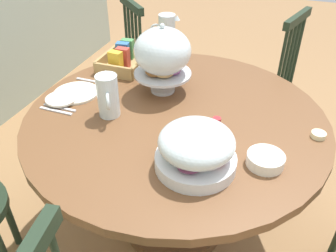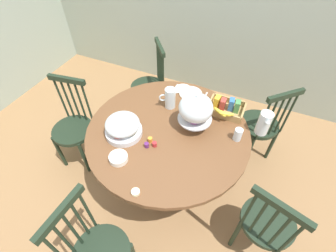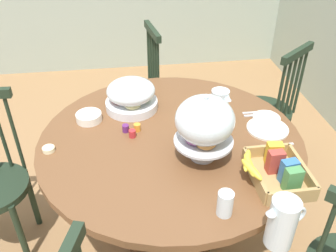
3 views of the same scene
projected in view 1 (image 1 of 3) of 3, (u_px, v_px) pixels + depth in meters
The scene contains 20 objects.
ground_plane at pixel (204, 240), 1.93m from camera, with size 10.00×10.00×0.00m, color #997047.
dining_table at pixel (175, 146), 1.71m from camera, with size 1.36×1.36×0.74m.
windsor_chair_by_cabinet at pixel (263, 87), 2.39m from camera, with size 0.42×0.42×0.97m.
windsor_chair_facing_door at pixel (117, 78), 2.50m from camera, with size 0.47×0.47×0.97m.
pastry_stand_with_dome at pixel (163, 54), 1.66m from camera, with size 0.28×0.28×0.34m.
fruit_platter_covered at pixel (196, 149), 1.26m from camera, with size 0.30×0.30×0.18m.
orange_juice_pitcher at pixel (108, 98), 1.55m from camera, with size 0.17×0.11×0.19m.
milk_pitcher at pixel (167, 33), 2.17m from camera, with size 0.10×0.18×0.21m.
cereal_basket at pixel (127, 59), 1.98m from camera, with size 0.32×0.30×0.12m.
china_plate_large at pixel (76, 93), 1.75m from camera, with size 0.22×0.22×0.01m, color white.
china_plate_small at pixel (61, 99), 1.68m from camera, with size 0.15×0.15×0.01m, color white.
cereal_bowl at pixel (265, 160), 1.31m from camera, with size 0.14×0.14×0.04m, color white.
drinking_glass at pixel (183, 53), 2.03m from camera, with size 0.06×0.06×0.11m, color silver.
butter_dish at pixel (318, 135), 1.45m from camera, with size 0.06×0.06×0.02m, color beige.
jam_jar_strawberry at pixel (217, 122), 1.51m from camera, with size 0.04×0.04×0.04m, color #B7282D.
jam_jar_apricot at pixel (207, 127), 1.48m from camera, with size 0.04×0.04×0.04m, color orange.
jam_jar_grape at pixel (221, 130), 1.47m from camera, with size 0.04×0.04×0.04m, color #5B2366.
table_knife at pixel (60, 108), 1.64m from camera, with size 0.17×0.01×0.01m, color silver.
dinner_fork at pixel (56, 111), 1.62m from camera, with size 0.17×0.01×0.01m, color silver.
soup_spoon at pixel (91, 81), 1.85m from camera, with size 0.17×0.01×0.01m, color silver.
Camera 1 is at (-1.21, -0.22, 1.62)m, focal length 37.87 mm.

